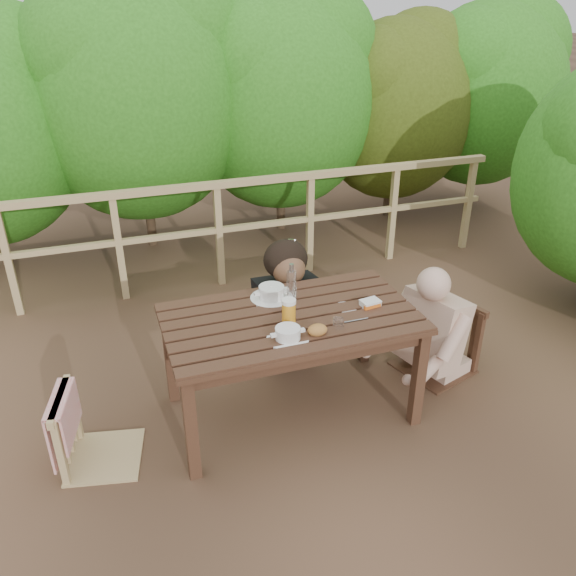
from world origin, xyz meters
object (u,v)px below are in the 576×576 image
object	(u,v)px
chair_far	(279,298)
butter_tub	(370,304)
table	(291,365)
diner_right	(448,283)
beer_glass	(289,312)
bottle	(291,283)
tumbler	(338,324)
chair_right	(440,311)
soup_near	(288,334)
soup_far	(272,293)
chair_left	(95,398)
bread_roll	(317,330)
woman	(278,260)

from	to	relation	value
chair_far	butter_tub	size ratio (longest dim) A/B	6.71
table	diner_right	world-z (taller)	diner_right
beer_glass	butter_tub	distance (m)	0.56
bottle	butter_tub	world-z (taller)	bottle
tumbler	butter_tub	distance (m)	0.35
table	chair_right	bearing A→B (deg)	5.17
chair_far	beer_glass	size ratio (longest dim) A/B	4.88
soup_near	bottle	xyz separation A→B (m)	(0.18, 0.44, 0.09)
chair_far	chair_right	xyz separation A→B (m)	(0.98, -0.69, 0.08)
table	butter_tub	distance (m)	0.65
butter_tub	soup_far	bearing A→B (deg)	142.98
chair_far	beer_glass	world-z (taller)	beer_glass
chair_right	butter_tub	size ratio (longest dim) A/B	7.99
chair_left	soup_far	distance (m)	1.25
table	tumbler	bearing A→B (deg)	-46.51
soup_far	bread_roll	xyz separation A→B (m)	(0.12, -0.51, -0.01)
woman	tumbler	distance (m)	1.05
table	woman	world-z (taller)	woman
diner_right	bread_roll	distance (m)	1.17
beer_glass	bottle	world-z (taller)	bottle
woman	bottle	xyz separation A→B (m)	(-0.11, -0.62, 0.13)
table	chair_left	bearing A→B (deg)	-177.21
woman	bread_roll	size ratio (longest dim) A/B	12.09
soup_near	woman	bearing A→B (deg)	74.74
soup_far	bread_roll	distance (m)	0.52
soup_far	soup_near	bearing A→B (deg)	-97.06
soup_near	bottle	distance (m)	0.48
butter_tub	soup_near	bearing A→B (deg)	-170.58
table	soup_near	size ratio (longest dim) A/B	6.28
chair_left	butter_tub	xyz separation A→B (m)	(1.73, 0.01, 0.30)
woman	table	bearing A→B (deg)	77.60
table	soup_near	world-z (taller)	soup_near
table	chair_left	distance (m)	1.21
bottle	butter_tub	size ratio (longest dim) A/B	2.16
chair_right	diner_right	size ratio (longest dim) A/B	0.69
woman	beer_glass	bearing A→B (deg)	76.33
chair_far	butter_tub	distance (m)	0.97
bread_roll	beer_glass	distance (m)	0.21
bottle	chair_right	bearing A→B (deg)	-4.93
chair_left	soup_far	world-z (taller)	chair_left
chair_far	bottle	world-z (taller)	bottle
soup_near	beer_glass	world-z (taller)	beer_glass
tumbler	soup_far	bearing A→B (deg)	117.57
soup_near	butter_tub	size ratio (longest dim) A/B	2.02
soup_near	butter_tub	bearing A→B (deg)	17.25
woman	chair_far	bearing A→B (deg)	90.48
chair_right	bottle	distance (m)	1.15
chair_right	chair_far	bearing A→B (deg)	-142.87
chair_far	diner_right	distance (m)	1.26
chair_right	beer_glass	size ratio (longest dim) A/B	5.81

